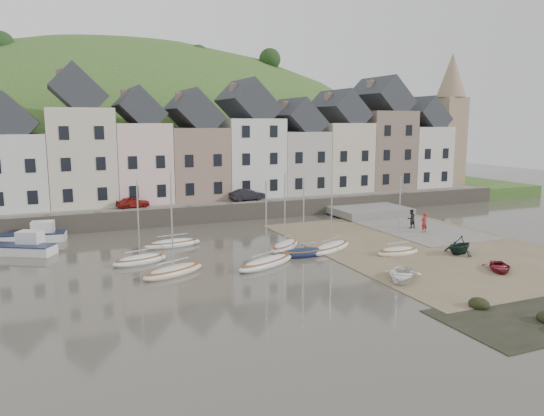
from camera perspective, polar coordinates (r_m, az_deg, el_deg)
name	(u,v)px	position (r m, az deg, el deg)	size (l,w,h in m)	color
ground	(304,260)	(38.87, 3.50, -5.70)	(160.00, 160.00, 0.00)	#4A463A
quay_land	(193,195)	(68.30, -8.61, 1.41)	(90.00, 30.00, 1.50)	#385823
quay_street	(220,201)	(57.24, -5.72, 0.75)	(70.00, 7.00, 0.10)	slate
seawall	(230,212)	(54.06, -4.59, -0.44)	(70.00, 1.20, 1.80)	slate
beach	(423,246)	(44.76, 16.22, -4.00)	(18.00, 26.00, 0.06)	brown
slipway	(403,224)	(53.31, 14.13, -1.76)	(8.00, 18.00, 0.12)	slate
hillside	(130,279)	(98.37, -15.36, -7.55)	(134.40, 84.00, 84.00)	#385823
townhouse_terrace	(225,147)	(60.53, -5.21, 6.72)	(61.05, 8.00, 13.93)	silver
church_spire	(450,115)	(77.17, 18.93, 9.60)	(4.00, 4.00, 18.00)	#997F60
sailboat_0	(173,243)	(43.62, -10.83, -3.82)	(4.90, 2.04, 6.32)	silver
sailboat_1	(140,260)	(39.03, -14.28, -5.51)	(4.38, 2.54, 6.32)	silver
sailboat_2	(173,271)	(35.69, -10.77, -6.79)	(4.96, 3.33, 6.32)	beige
sailboat_3	(285,246)	(42.02, 1.40, -4.16)	(4.22, 4.11, 6.32)	silver
sailboat_4	(266,262)	(37.12, -0.64, -6.00)	(5.56, 3.74, 6.32)	silver
sailboat_5	(303,253)	(39.93, 3.44, -4.89)	(3.99, 1.63, 6.32)	#121B3B
sailboat_6	(331,247)	(41.79, 6.48, -4.30)	(5.22, 3.85, 6.32)	silver
sailboat_7	(398,251)	(41.37, 13.64, -4.64)	(3.59, 1.54, 6.32)	beige
motorboat_0	(23,246)	(44.80, -25.62, -3.83)	(5.30, 4.06, 1.70)	silver
motorboat_2	(36,235)	(49.00, -24.48, -2.67)	(5.39, 2.42, 1.70)	silver
rowboat_white	(402,275)	(34.73, 14.07, -7.11)	(2.44, 3.42, 0.71)	white
rowboat_green	(460,245)	(42.63, 19.88, -3.82)	(2.35, 2.72, 1.43)	black
rowboat_red	(499,267)	(38.96, 23.67, -5.93)	(1.98, 2.77, 0.57)	maroon
person_red	(424,222)	(49.57, 16.35, -1.53)	(0.67, 0.44, 1.85)	maroon
person_dark	(411,219)	(51.25, 15.01, -1.14)	(0.88, 0.68, 1.80)	black
car_left	(133,202)	(54.12, -15.01, 0.63)	(1.32, 3.28, 1.12)	maroon
car_right	(247,195)	(57.11, -2.71, 1.47)	(1.37, 3.93, 1.29)	black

